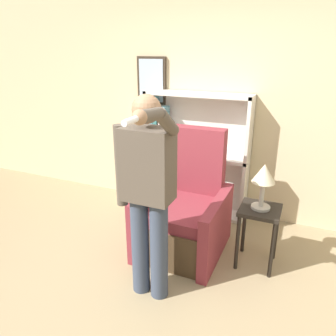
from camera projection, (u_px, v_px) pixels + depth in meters
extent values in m
plane|color=#9E8966|center=(145.00, 312.00, 2.66)|extent=(14.00, 14.00, 0.00)
cube|color=beige|center=(220.00, 103.00, 3.92)|extent=(8.00, 0.06, 2.80)
cube|color=#33281E|center=(152.00, 81.00, 4.13)|extent=(0.39, 0.04, 0.58)
cube|color=#9EB2C6|center=(151.00, 81.00, 4.11)|extent=(0.33, 0.01, 0.52)
cube|color=silver|center=(150.00, 149.00, 4.31)|extent=(0.04, 0.28, 1.53)
cube|color=silver|center=(247.00, 162.00, 3.83)|extent=(0.04, 0.28, 1.53)
cube|color=silver|center=(199.00, 152.00, 4.18)|extent=(1.30, 0.01, 1.53)
cube|color=silver|center=(194.00, 208.00, 4.33)|extent=(1.30, 0.28, 0.04)
cube|color=silver|center=(196.00, 155.00, 4.07)|extent=(1.30, 0.28, 0.04)
cube|color=silver|center=(198.00, 94.00, 3.81)|extent=(1.30, 0.28, 0.04)
cube|color=#1E47B2|center=(154.00, 176.00, 4.42)|extent=(0.03, 0.21, 0.69)
cube|color=#337070|center=(157.00, 177.00, 4.40)|extent=(0.05, 0.18, 0.69)
cube|color=#337070|center=(161.00, 180.00, 4.39)|extent=(0.05, 0.17, 0.63)
cube|color=white|center=(165.00, 182.00, 4.38)|extent=(0.05, 0.16, 0.57)
cube|color=#5B99A8|center=(154.00, 123.00, 4.16)|extent=(0.05, 0.23, 0.67)
cube|color=#337070|center=(158.00, 130.00, 4.17)|extent=(0.05, 0.22, 0.49)
cube|color=white|center=(162.00, 132.00, 4.16)|extent=(0.03, 0.19, 0.45)
cube|color=#5B99A8|center=(165.00, 129.00, 4.12)|extent=(0.05, 0.17, 0.55)
cube|color=#4C3823|center=(183.00, 232.00, 3.42)|extent=(0.61, 0.84, 0.41)
cube|color=maroon|center=(182.00, 211.00, 3.29)|extent=(0.57, 0.72, 0.12)
cube|color=maroon|center=(196.00, 174.00, 3.57)|extent=(0.61, 0.16, 1.04)
cube|color=maroon|center=(152.00, 216.00, 3.51)|extent=(0.10, 0.92, 0.64)
cube|color=maroon|center=(216.00, 230.00, 3.24)|extent=(0.10, 0.92, 0.64)
cylinder|color=#384256|center=(140.00, 245.00, 2.77)|extent=(0.15, 0.15, 0.90)
cylinder|color=#384256|center=(159.00, 250.00, 2.70)|extent=(0.15, 0.15, 0.90)
cube|color=#51473D|center=(148.00, 165.00, 2.48)|extent=(0.39, 0.24, 0.57)
sphere|color=#997051|center=(146.00, 109.00, 2.33)|extent=(0.21, 0.21, 0.21)
cylinder|color=#51473D|center=(121.00, 166.00, 2.58)|extent=(0.09, 0.09, 0.66)
cylinder|color=#51473D|center=(167.00, 122.00, 2.18)|extent=(0.09, 0.28, 0.23)
cylinder|color=#51473D|center=(150.00, 115.00, 1.93)|extent=(0.08, 0.27, 0.10)
sphere|color=#997051|center=(140.00, 117.00, 1.82)|extent=(0.09, 0.09, 0.09)
cylinder|color=white|center=(131.00, 121.00, 1.74)|extent=(0.04, 0.15, 0.04)
cube|color=black|center=(260.00, 210.00, 3.06)|extent=(0.37, 0.37, 0.04)
cylinder|color=black|center=(237.00, 243.00, 3.09)|extent=(0.04, 0.04, 0.57)
cylinder|color=black|center=(272.00, 251.00, 2.97)|extent=(0.04, 0.04, 0.57)
cylinder|color=black|center=(244.00, 227.00, 3.36)|extent=(0.04, 0.04, 0.57)
cylinder|color=black|center=(276.00, 233.00, 3.24)|extent=(0.04, 0.04, 0.57)
cylinder|color=#B7B2A8|center=(260.00, 207.00, 3.05)|extent=(0.18, 0.18, 0.02)
cylinder|color=#B7B2A8|center=(262.00, 194.00, 3.01)|extent=(0.04, 0.04, 0.24)
cone|color=beige|center=(264.00, 173.00, 2.94)|extent=(0.21, 0.21, 0.17)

